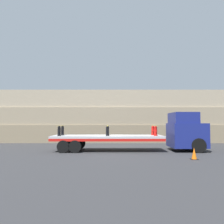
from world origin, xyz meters
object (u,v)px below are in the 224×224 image
at_px(truck_cab, 186,132).
at_px(flatbed_trailer, 100,138).
at_px(fire_hydrant_black_far_1, 107,131).
at_px(traffic_cone, 193,154).
at_px(fire_hydrant_black_far_0, 62,131).
at_px(fire_hydrant_red_near_2, 155,131).
at_px(fire_hydrant_red_far_2, 152,131).
at_px(fire_hydrant_black_near_0, 58,131).
at_px(fire_hydrant_black_near_1, 107,131).

height_order(truck_cab, flatbed_trailer, truck_cab).
height_order(fire_hydrant_black_far_1, traffic_cone, fire_hydrant_black_far_1).
distance_m(fire_hydrant_black_far_0, traffic_cone, 10.24).
xyz_separation_m(fire_hydrant_red_near_2, traffic_cone, (1.60, -3.55, -1.23)).
distance_m(fire_hydrant_black_far_0, fire_hydrant_red_far_2, 7.41).
bearing_deg(fire_hydrant_black_far_1, fire_hydrant_black_far_0, 180.00).
bearing_deg(flatbed_trailer, fire_hydrant_black_near_0, -169.73).
xyz_separation_m(fire_hydrant_black_near_0, fire_hydrant_black_near_1, (3.71, 0.00, 0.00)).
distance_m(fire_hydrant_black_near_1, fire_hydrant_red_far_2, 3.88).
bearing_deg(flatbed_trailer, fire_hydrant_red_far_2, 7.65).
bearing_deg(traffic_cone, flatbed_trailer, 144.84).
height_order(flatbed_trailer, fire_hydrant_red_far_2, fire_hydrant_red_far_2).
bearing_deg(fire_hydrant_black_near_1, fire_hydrant_black_far_1, 90.00).
distance_m(fire_hydrant_black_far_0, fire_hydrant_black_near_1, 3.88).
bearing_deg(truck_cab, fire_hydrant_black_near_0, -176.74).
distance_m(truck_cab, traffic_cone, 4.41).
bearing_deg(fire_hydrant_black_near_1, truck_cab, 5.16).
distance_m(flatbed_trailer, fire_hydrant_black_far_1, 0.99).
height_order(flatbed_trailer, fire_hydrant_black_far_0, fire_hydrant_black_far_0).
bearing_deg(fire_hydrant_black_far_1, fire_hydrant_red_near_2, -17.15).
xyz_separation_m(fire_hydrant_black_far_0, traffic_cone, (9.01, -4.70, -1.23)).
bearing_deg(flatbed_trailer, traffic_cone, -35.16).
distance_m(truck_cab, fire_hydrant_black_near_0, 10.05).
xyz_separation_m(flatbed_trailer, fire_hydrant_black_near_0, (-3.15, -0.57, 0.59)).
distance_m(flatbed_trailer, fire_hydrant_black_near_0, 3.26).
bearing_deg(fire_hydrant_black_near_1, flatbed_trailer, 134.02).
height_order(flatbed_trailer, fire_hydrant_black_far_1, fire_hydrant_black_far_1).
height_order(flatbed_trailer, traffic_cone, flatbed_trailer).
xyz_separation_m(truck_cab, fire_hydrant_black_near_0, (-10.03, -0.57, 0.06)).
xyz_separation_m(fire_hydrant_black_near_1, fire_hydrant_red_near_2, (3.71, 0.00, 0.00)).
relative_size(fire_hydrant_black_near_0, fire_hydrant_black_near_1, 1.00).
distance_m(fire_hydrant_red_far_2, traffic_cone, 5.11).
xyz_separation_m(truck_cab, fire_hydrant_red_near_2, (-2.62, -0.57, 0.06)).
height_order(flatbed_trailer, fire_hydrant_red_near_2, fire_hydrant_red_near_2).
relative_size(flatbed_trailer, fire_hydrant_black_near_1, 11.34).
bearing_deg(fire_hydrant_red_near_2, truck_cab, 12.31).
bearing_deg(fire_hydrant_black_far_1, truck_cab, -5.16).
xyz_separation_m(truck_cab, flatbed_trailer, (-6.88, 0.00, -0.53)).
height_order(fire_hydrant_black_near_0, fire_hydrant_black_far_0, same).
bearing_deg(fire_hydrant_red_near_2, fire_hydrant_black_near_0, 180.00).
bearing_deg(fire_hydrant_black_near_0, fire_hydrant_red_far_2, 8.77).
bearing_deg(traffic_cone, fire_hydrant_red_near_2, 114.22).
bearing_deg(fire_hydrant_black_far_0, flatbed_trailer, -10.27).
xyz_separation_m(fire_hydrant_black_near_0, fire_hydrant_black_far_0, (0.00, 1.14, 0.00)).
distance_m(fire_hydrant_red_near_2, traffic_cone, 4.09).
bearing_deg(fire_hydrant_red_near_2, traffic_cone, -65.78).
xyz_separation_m(fire_hydrant_black_near_0, fire_hydrant_red_far_2, (7.41, 1.14, 0.00)).
relative_size(truck_cab, flatbed_trailer, 0.35).
bearing_deg(fire_hydrant_black_far_1, traffic_cone, -41.52).
height_order(fire_hydrant_black_near_0, fire_hydrant_red_near_2, same).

